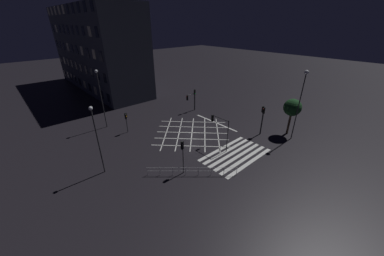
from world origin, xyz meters
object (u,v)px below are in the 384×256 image
at_px(traffic_light_median_south, 219,125).
at_px(street_lamp_west, 302,91).
at_px(traffic_light_se_cross, 262,115).
at_px(traffic_light_ne_cross, 195,95).
at_px(traffic_light_ne_main, 190,99).
at_px(street_lamp_far, 96,133).
at_px(street_tree_near, 292,108).
at_px(traffic_light_nw_cross, 126,119).
at_px(traffic_light_sw_cross, 182,151).
at_px(street_lamp_east, 100,91).
at_px(traffic_light_se_main, 263,115).

height_order(traffic_light_median_south, street_lamp_west, street_lamp_west).
distance_m(traffic_light_se_cross, traffic_light_ne_cross, 14.18).
bearing_deg(traffic_light_se_cross, traffic_light_ne_main, 7.02).
distance_m(traffic_light_median_south, street_lamp_far, 14.93).
bearing_deg(street_lamp_west, traffic_light_ne_main, 102.28).
xyz_separation_m(traffic_light_se_cross, traffic_light_median_south, (-7.74, 1.69, 0.13)).
bearing_deg(street_lamp_west, traffic_light_ne_cross, 98.99).
bearing_deg(traffic_light_se_cross, traffic_light_ne_cross, 2.67).
height_order(street_lamp_west, street_lamp_far, street_lamp_west).
bearing_deg(traffic_light_ne_cross, street_lamp_west, 8.99).
bearing_deg(street_tree_near, traffic_light_ne_cross, 103.20).
height_order(traffic_light_nw_cross, street_tree_near, street_tree_near).
bearing_deg(traffic_light_sw_cross, traffic_light_ne_cross, -46.69).
bearing_deg(street_tree_near, traffic_light_ne_main, 106.60).
xyz_separation_m(traffic_light_se_cross, traffic_light_ne_main, (-1.75, 14.17, -0.69)).
relative_size(traffic_light_median_south, street_tree_near, 0.82).
distance_m(street_lamp_east, street_lamp_far, 12.63).
bearing_deg(traffic_light_ne_cross, traffic_light_nw_cross, -90.25).
xyz_separation_m(traffic_light_se_cross, street_tree_near, (3.32, -2.82, 1.02)).
bearing_deg(street_lamp_west, traffic_light_se_cross, 118.86).
xyz_separation_m(street_lamp_west, street_lamp_far, (-23.85, 10.91, -2.19)).
height_order(traffic_light_se_main, street_tree_near, street_tree_near).
distance_m(traffic_light_median_south, street_tree_near, 11.98).
relative_size(traffic_light_ne_main, street_tree_near, 0.63).
xyz_separation_m(traffic_light_median_south, traffic_light_se_main, (7.73, -1.84, -0.22)).
height_order(traffic_light_sw_cross, street_lamp_east, street_lamp_east).
height_order(traffic_light_median_south, traffic_light_ne_cross, traffic_light_median_south).
bearing_deg(street_lamp_east, traffic_light_sw_cross, -84.71).
bearing_deg(traffic_light_ne_main, traffic_light_sw_cross, 45.59).
bearing_deg(street_lamp_far, traffic_light_nw_cross, 47.48).
height_order(traffic_light_ne_main, street_lamp_east, street_lamp_east).
relative_size(traffic_light_sw_cross, street_tree_near, 0.74).
bearing_deg(street_lamp_west, traffic_light_median_south, 150.17).
relative_size(traffic_light_se_cross, traffic_light_median_south, 1.00).
xyz_separation_m(traffic_light_ne_main, street_lamp_far, (-19.89, -7.28, 2.53)).
xyz_separation_m(traffic_light_sw_cross, street_lamp_east, (-1.64, 17.74, 3.18)).
bearing_deg(traffic_light_se_main, traffic_light_ne_cross, -87.39).
relative_size(traffic_light_se_cross, street_lamp_west, 0.45).
bearing_deg(traffic_light_sw_cross, traffic_light_ne_main, -44.41).
xyz_separation_m(traffic_light_ne_cross, street_lamp_west, (2.88, -18.18, 4.31)).
xyz_separation_m(traffic_light_median_south, traffic_light_sw_cross, (-7.21, -1.00, -0.44)).
bearing_deg(traffic_light_median_south, street_lamp_west, -119.83).
height_order(street_lamp_far, street_tree_near, street_lamp_far).
relative_size(traffic_light_se_cross, street_tree_near, 0.82).
bearing_deg(traffic_light_sw_cross, traffic_light_nw_cross, -0.20).
bearing_deg(traffic_light_median_south, traffic_light_se_cross, -102.33).
xyz_separation_m(traffic_light_median_south, traffic_light_ne_main, (6.00, 12.48, -0.82)).
height_order(traffic_light_ne_cross, traffic_light_nw_cross, traffic_light_ne_cross).
height_order(traffic_light_sw_cross, traffic_light_nw_cross, traffic_light_sw_cross).
height_order(traffic_light_median_south, traffic_light_sw_cross, traffic_light_median_south).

